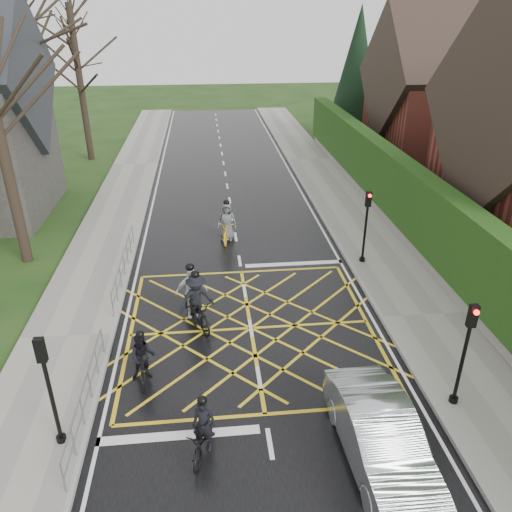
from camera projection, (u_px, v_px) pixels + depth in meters
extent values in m
plane|color=black|center=(251.00, 328.00, 16.81)|extent=(120.00, 120.00, 0.00)
cube|color=black|center=(251.00, 328.00, 16.81)|extent=(9.00, 80.00, 0.01)
cube|color=gray|center=(422.00, 316.00, 17.33)|extent=(3.00, 80.00, 0.15)
cube|color=gray|center=(67.00, 337.00, 16.22)|extent=(3.00, 80.00, 0.15)
cube|color=slate|center=(407.00, 236.00, 22.71)|extent=(0.50, 38.00, 0.70)
cube|color=#15350E|center=(413.00, 200.00, 21.93)|extent=(0.90, 38.00, 2.80)
cube|color=maroon|center=(447.00, 121.00, 32.85)|extent=(9.00, 8.00, 6.00)
cube|color=#2E221B|center=(455.00, 74.00, 31.56)|extent=(9.80, 8.80, 8.80)
cube|color=maroon|center=(505.00, 29.00, 30.65)|extent=(0.70, 0.70, 1.60)
cylinder|color=black|center=(352.00, 132.00, 40.67)|extent=(0.50, 0.50, 1.20)
cone|color=black|center=(356.00, 75.00, 38.70)|extent=(4.60, 4.60, 10.00)
cylinder|color=black|center=(31.00, 87.00, 25.65)|extent=(0.44, 0.44, 12.00)
cylinder|color=black|center=(81.00, 86.00, 33.28)|extent=(0.44, 0.44, 10.00)
cylinder|color=slate|center=(84.00, 385.00, 12.81)|extent=(0.05, 5.00, 0.05)
cylinder|color=slate|center=(86.00, 398.00, 13.02)|extent=(0.04, 5.00, 0.04)
cylinder|color=slate|center=(64.00, 481.00, 10.81)|extent=(0.04, 0.04, 1.00)
cylinder|color=slate|center=(103.00, 343.00, 15.26)|extent=(0.04, 0.04, 1.00)
cylinder|color=slate|center=(123.00, 256.00, 19.49)|extent=(0.05, 6.00, 0.05)
cylinder|color=slate|center=(124.00, 266.00, 19.69)|extent=(0.04, 6.00, 0.04)
cylinder|color=slate|center=(113.00, 308.00, 17.04)|extent=(0.04, 0.04, 1.00)
cylinder|color=slate|center=(133.00, 236.00, 22.38)|extent=(0.04, 0.04, 1.00)
cylinder|color=black|center=(365.00, 231.00, 20.35)|extent=(0.10, 0.10, 3.00)
cylinder|color=black|center=(362.00, 261.00, 20.95)|extent=(0.24, 0.24, 0.30)
cube|color=black|center=(369.00, 199.00, 19.72)|extent=(0.22, 0.16, 0.62)
sphere|color=#FF0C0C|center=(370.00, 196.00, 19.54)|extent=(0.14, 0.14, 0.14)
cylinder|color=black|center=(462.00, 361.00, 12.88)|extent=(0.10, 0.10, 3.00)
cylinder|color=black|center=(453.00, 401.00, 13.48)|extent=(0.24, 0.24, 0.30)
cube|color=black|center=(473.00, 316.00, 12.25)|extent=(0.22, 0.16, 0.62)
sphere|color=#FF0C0C|center=(477.00, 312.00, 12.06)|extent=(0.14, 0.14, 0.14)
cylinder|color=black|center=(52.00, 398.00, 11.66)|extent=(0.10, 0.10, 3.00)
cylinder|color=black|center=(62.00, 440.00, 12.26)|extent=(0.24, 0.24, 0.30)
cube|color=black|center=(40.00, 350.00, 11.03)|extent=(0.22, 0.16, 0.62)
sphere|color=#FF0C0C|center=(40.00, 340.00, 11.06)|extent=(0.14, 0.14, 0.14)
imported|color=black|center=(204.00, 438.00, 11.95)|extent=(1.02, 1.79, 0.89)
imported|color=black|center=(204.00, 425.00, 11.90)|extent=(0.63, 0.50, 1.51)
sphere|color=black|center=(202.00, 401.00, 11.56)|extent=(0.24, 0.24, 0.24)
imported|color=black|center=(143.00, 366.00, 14.27)|extent=(0.57, 1.67, 0.99)
imported|color=black|center=(143.00, 357.00, 14.24)|extent=(0.77, 0.62, 1.51)
sphere|color=black|center=(140.00, 334.00, 13.90)|extent=(0.24, 0.24, 0.24)
imported|color=black|center=(197.00, 311.00, 16.75)|extent=(1.49, 2.22, 1.10)
imported|color=black|center=(197.00, 300.00, 16.67)|extent=(1.38, 1.11, 1.87)
sphere|color=black|center=(195.00, 275.00, 16.24)|extent=(0.29, 0.29, 0.29)
imported|color=black|center=(192.00, 302.00, 17.16)|extent=(0.84, 2.11, 1.23)
imported|color=silver|center=(192.00, 292.00, 17.11)|extent=(1.16, 0.60, 1.89)
sphere|color=black|center=(190.00, 267.00, 16.67)|extent=(0.30, 0.30, 0.30)
imported|color=gold|center=(227.00, 230.00, 22.93)|extent=(1.02, 2.10, 1.06)
imported|color=#515458|center=(227.00, 221.00, 22.85)|extent=(0.96, 0.71, 1.80)
sphere|color=black|center=(226.00, 203.00, 22.44)|extent=(0.28, 0.28, 0.28)
imported|color=#B7BABE|center=(381.00, 438.00, 11.58)|extent=(1.75, 4.54, 1.48)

